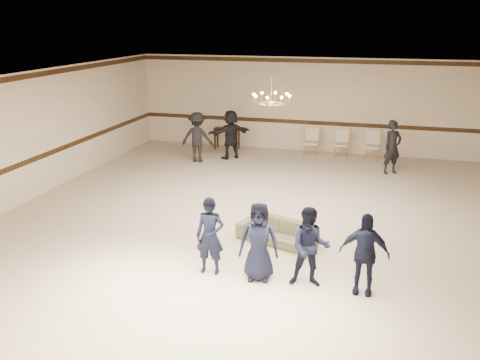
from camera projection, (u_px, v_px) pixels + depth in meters
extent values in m
cube|color=beige|center=(260.00, 222.00, 11.98)|extent=(12.00, 14.00, 0.01)
cube|color=#34271D|center=(262.00, 80.00, 11.03)|extent=(12.00, 14.00, 0.01)
cube|color=beige|center=(309.00, 105.00, 17.94)|extent=(12.00, 0.01, 3.20)
cube|color=beige|center=(90.00, 327.00, 5.07)|extent=(12.00, 0.01, 3.20)
cube|color=beige|center=(26.00, 138.00, 13.06)|extent=(0.01, 14.00, 3.20)
cube|color=#3C2412|center=(308.00, 122.00, 18.10)|extent=(12.00, 0.02, 0.14)
cube|color=#3C2412|center=(311.00, 61.00, 17.49)|extent=(12.00, 0.02, 0.14)
imported|color=black|center=(210.00, 236.00, 9.41)|extent=(0.54, 0.37, 1.42)
imported|color=black|center=(259.00, 242.00, 9.18)|extent=(0.76, 0.56, 1.42)
imported|color=black|center=(310.00, 247.00, 8.95)|extent=(0.77, 0.64, 1.42)
imported|color=black|center=(364.00, 254.00, 8.71)|extent=(0.84, 0.38, 1.42)
imported|color=#716B4B|center=(277.00, 231.00, 10.85)|extent=(1.76, 1.12, 0.48)
imported|color=black|center=(197.00, 137.00, 16.77)|extent=(1.06, 0.64, 1.61)
imported|color=black|center=(231.00, 134.00, 17.18)|extent=(1.43, 1.34, 1.61)
imported|color=black|center=(392.00, 147.00, 15.49)|extent=(0.70, 0.66, 1.61)
cube|color=black|center=(227.00, 139.00, 18.53)|extent=(0.90, 0.39, 0.75)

